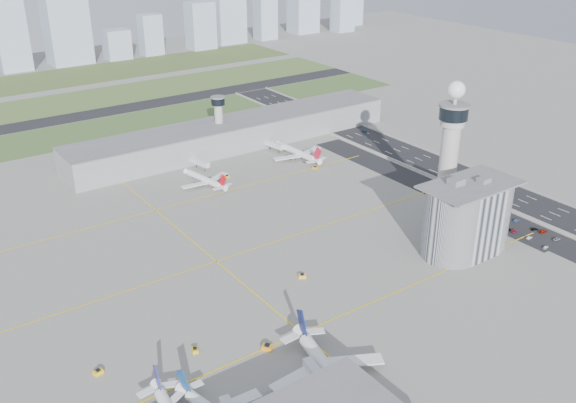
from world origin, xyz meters
TOP-DOWN VIEW (x-y plane):
  - ground at (0.00, 0.00)m, footprint 1000.00×1000.00m
  - grass_strip_0 at (-20.00, 225.00)m, footprint 480.00×50.00m
  - grass_strip_1 at (-20.00, 300.00)m, footprint 480.00×60.00m
  - grass_strip_2 at (-20.00, 380.00)m, footprint 480.00×70.00m
  - runway at (-20.00, 262.00)m, footprint 480.00×22.00m
  - highway at (115.00, 0.00)m, footprint 28.00×500.00m
  - barrier_left at (101.00, 0.00)m, footprint 0.60×500.00m
  - barrier_right at (129.00, 0.00)m, footprint 0.60×500.00m
  - landside_road at (90.00, -10.00)m, footprint 18.00×260.00m
  - parking_lot at (88.00, -22.00)m, footprint 20.00×44.00m
  - taxiway_line_h_0 at (-40.00, -30.00)m, footprint 260.00×0.60m
  - taxiway_line_h_1 at (-40.00, 30.00)m, footprint 260.00×0.60m
  - taxiway_line_h_2 at (-40.00, 90.00)m, footprint 260.00×0.60m
  - taxiway_line_v at (-40.00, 30.00)m, footprint 0.60×260.00m
  - control_tower at (72.00, 8.00)m, footprint 14.00×14.00m
  - secondary_tower at (30.00, 150.00)m, footprint 8.60×8.60m
  - admin_building at (51.99, -22.00)m, footprint 42.00×24.00m
  - terminal_pier at (40.00, 148.00)m, footprint 210.00×32.00m
  - airplane_near_c at (-47.42, -54.45)m, footprint 47.40×52.76m
  - airplane_far_a at (-4.95, 104.96)m, footprint 35.27×39.52m
  - airplane_far_b at (58.41, 108.76)m, footprint 36.77×42.47m
  - jet_bridge_near_2 at (-53.00, -61.00)m, footprint 5.39×14.31m
  - jet_bridge_far_0 at (2.00, 132.00)m, footprint 5.39×14.31m
  - jet_bridge_far_1 at (52.00, 132.00)m, footprint 5.39×14.31m
  - tug_0 at (-105.07, -10.24)m, footprint 3.25×2.53m
  - tug_1 at (-54.55, -30.65)m, footprint 3.94×4.22m
  - tug_2 at (-74.88, -17.93)m, footprint 2.72×3.29m
  - tug_3 at (-18.20, -0.73)m, footprint 3.61×3.24m
  - tug_4 at (9.10, 105.84)m, footprint 3.16×2.58m
  - tug_5 at (56.19, 88.56)m, footprint 2.64×3.18m
  - car_lot_0 at (82.10, -41.78)m, footprint 3.48×1.80m
  - car_lot_1 at (83.74, -32.36)m, footprint 3.49×1.56m
  - car_lot_2 at (83.82, -24.27)m, footprint 4.35×2.49m
  - car_lot_3 at (81.86, -21.47)m, footprint 4.56×2.03m
  - car_lot_4 at (82.75, -14.06)m, footprint 3.45×1.48m
  - car_lot_5 at (83.37, -7.40)m, footprint 3.97×1.67m
  - car_lot_6 at (92.49, -40.07)m, footprint 4.04×2.00m
  - car_lot_7 at (93.94, -32.14)m, footprint 4.55×2.14m
  - car_lot_8 at (92.80, -28.34)m, footprint 3.58×1.85m
  - car_lot_9 at (93.45, -18.24)m, footprint 3.68×1.70m
  - car_lot_10 at (92.04, -12.61)m, footprint 4.62×2.17m
  - car_lot_11 at (93.44, -2.91)m, footprint 4.36×1.93m
  - car_hw_1 at (114.18, 39.03)m, footprint 1.47×3.83m
  - car_hw_2 at (121.31, 120.69)m, footprint 2.11×4.17m
  - car_hw_4 at (106.95, 181.72)m, footprint 1.81×3.63m
  - skyline_bldg_8 at (-19.42, 431.56)m, footprint 26.33×21.06m
  - skyline_bldg_9 at (30.27, 432.32)m, footprint 36.96×29.57m
  - skyline_bldg_10 at (73.27, 423.68)m, footprint 23.01×18.41m
  - skyline_bldg_11 at (108.28, 423.34)m, footprint 20.22×16.18m
  - skyline_bldg_12 at (162.17, 421.29)m, footprint 26.14×20.92m
  - skyline_bldg_13 at (201.27, 433.27)m, footprint 32.26×25.81m
  - skyline_bldg_14 at (244.74, 426.38)m, footprint 21.59×17.28m
  - skyline_bldg_15 at (302.83, 435.54)m, footprint 30.25×24.20m
  - skyline_bldg_16 at (345.49, 415.96)m, footprint 23.04×18.43m
  - skyline_bldg_17 at (382.05, 443.29)m, footprint 22.64×18.11m

SIDE VIEW (x-z plane):
  - ground at x=0.00m, z-range 0.00..0.00m
  - taxiway_line_h_0 at x=-40.00m, z-range 0.00..0.01m
  - taxiway_line_h_1 at x=-40.00m, z-range 0.00..0.01m
  - taxiway_line_h_2 at x=-40.00m, z-range 0.00..0.01m
  - taxiway_line_v at x=-40.00m, z-range 0.00..0.01m
  - grass_strip_0 at x=-20.00m, z-range 0.00..0.08m
  - grass_strip_1 at x=-20.00m, z-range 0.00..0.08m
  - grass_strip_2 at x=-20.00m, z-range 0.00..0.08m
  - landside_road at x=90.00m, z-range 0.00..0.08m
  - highway at x=115.00m, z-range 0.00..0.10m
  - parking_lot at x=88.00m, z-range 0.00..0.10m
  - runway at x=-20.00m, z-range 0.01..0.11m
  - car_lot_6 at x=92.49m, z-range 0.00..1.10m
  - car_lot_1 at x=83.74m, z-range 0.00..1.11m
  - car_hw_2 at x=121.31m, z-range 0.00..1.13m
  - car_lot_0 at x=82.10m, z-range 0.00..1.13m
  - car_lot_2 at x=83.82m, z-range 0.00..1.14m
  - car_lot_4 at x=82.75m, z-range 0.00..1.16m
  - car_lot_8 at x=92.80m, z-range 0.00..1.17m
  - car_lot_9 at x=93.45m, z-range 0.00..1.17m
  - car_hw_4 at x=106.95m, z-range 0.00..1.19m
  - barrier_left at x=101.00m, z-range 0.00..1.20m
  - barrier_right at x=129.00m, z-range 0.00..1.20m
  - car_lot_11 at x=93.44m, z-range 0.00..1.25m
  - car_hw_1 at x=114.18m, z-range 0.00..1.25m
  - car_lot_5 at x=83.37m, z-range 0.00..1.27m
  - car_lot_10 at x=92.04m, z-range 0.00..1.28m
  - car_lot_7 at x=93.94m, z-range 0.00..1.28m
  - car_lot_3 at x=81.86m, z-range 0.00..1.30m
  - tug_5 at x=56.19m, z-range 0.00..1.58m
  - tug_4 at x=9.10m, z-range 0.00..1.60m
  - tug_2 at x=-74.88m, z-range 0.00..1.65m
  - tug_0 at x=-105.07m, z-range 0.00..1.69m
  - tug_3 at x=-18.20m, z-range 0.00..1.74m
  - tug_1 at x=-54.55m, z-range 0.00..2.02m
  - jet_bridge_near_2 at x=-53.00m, z-range 0.00..5.70m
  - jet_bridge_far_0 at x=2.00m, z-range 0.00..5.70m
  - jet_bridge_far_1 at x=52.00m, z-range 0.00..5.70m
  - airplane_far_a at x=-4.95m, z-range 0.00..9.78m
  - airplane_far_b at x=58.41m, z-range 0.00..11.34m
  - airplane_near_c at x=-47.42m, z-range 0.00..12.84m
  - terminal_pier at x=40.00m, z-range 0.00..15.80m
  - skyline_bldg_10 at x=73.27m, z-range 0.00..27.75m
  - admin_building at x=51.99m, z-range -1.45..32.05m
  - secondary_tower at x=30.00m, z-range 2.85..34.75m
  - skyline_bldg_11 at x=108.28m, z-range 0.00..38.97m
  - skyline_bldg_17 at x=382.05m, z-range 0.00..41.06m
  - skyline_bldg_12 at x=162.17m, z-range 0.00..46.89m
  - skyline_bldg_9 at x=30.27m, z-range 0.00..62.11m
  - skyline_bldg_15 at x=302.83m, z-range 0.00..63.40m
  - skyline_bldg_14 at x=244.74m, z-range 0.00..68.75m
  - control_tower at x=72.00m, z-range 2.79..67.29m
  - skyline_bldg_16 at x=345.49m, z-range 0.00..71.56m
  - skyline_bldg_13 at x=201.27m, z-range 0.00..81.20m
  - skyline_bldg_8 at x=-19.42m, z-range 0.00..83.39m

